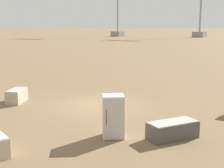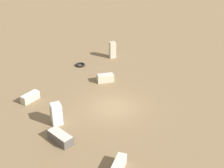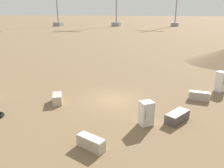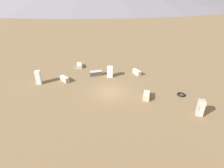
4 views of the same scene
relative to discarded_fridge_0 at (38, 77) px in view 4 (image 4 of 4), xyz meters
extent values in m
plane|color=brown|center=(8.61, 5.25, -0.93)|extent=(1000.00, 1000.00, 0.00)
cube|color=white|center=(0.01, -0.01, 0.00)|extent=(0.97, 0.96, 1.87)
cube|color=beige|center=(-0.29, 0.23, 0.00)|extent=(0.41, 0.51, 1.79)
cylinder|color=#2D2D2D|center=(-0.18, 0.42, 0.09)|extent=(0.02, 0.02, 0.65)
cube|color=white|center=(5.25, 8.53, -0.13)|extent=(1.06, 1.05, 1.61)
cube|color=#BCB7AD|center=(5.00, 8.81, -0.13)|extent=(0.60, 0.53, 1.55)
cylinder|color=#2D2D2D|center=(5.19, 9.01, -0.05)|extent=(0.02, 0.02, 0.56)
cube|color=#4C4742|center=(3.36, 7.37, -0.63)|extent=(1.58, 2.06, 0.62)
cube|color=#BCB7AD|center=(3.36, 7.37, -0.30)|extent=(1.51, 1.97, 0.04)
cube|color=#A89E93|center=(1.85, 2.86, -0.60)|extent=(1.66, 0.60, 0.67)
cube|color=beige|center=(1.85, 2.86, -0.24)|extent=(1.60, 0.57, 0.04)
cube|color=#B2A88E|center=(18.38, 8.33, -0.05)|extent=(0.84, 0.84, 1.78)
cube|color=#BCB7AD|center=(18.56, 8.07, -0.05)|extent=(0.51, 0.36, 1.71)
cylinder|color=#2D2D2D|center=(18.40, 7.92, 0.04)|extent=(0.02, 0.02, 0.62)
cube|color=#B2A88E|center=(7.53, 12.07, -0.61)|extent=(1.72, 1.02, 0.65)
cube|color=silver|center=(7.53, 12.07, -0.27)|extent=(1.65, 0.98, 0.04)
cube|color=beige|center=(-1.18, 7.54, -0.65)|extent=(1.88, 1.53, 0.57)
cube|color=silver|center=(-1.18, 7.54, -0.35)|extent=(1.81, 1.47, 0.04)
cube|color=#B2A88E|center=(12.69, 7.25, -0.59)|extent=(1.41, 1.67, 0.68)
cube|color=#BCB7AD|center=(12.69, 7.25, -0.23)|extent=(1.35, 1.61, 0.04)
torus|color=black|center=(15.31, 10.84, -0.83)|extent=(0.99, 0.99, 0.20)
camera|label=1|loc=(-1.34, 17.61, 3.19)|focal=50.00mm
camera|label=2|loc=(-11.73, -0.92, 12.25)|focal=50.00mm
camera|label=3|loc=(3.16, 21.23, 6.00)|focal=35.00mm
camera|label=4|loc=(22.36, -8.10, 9.97)|focal=28.00mm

